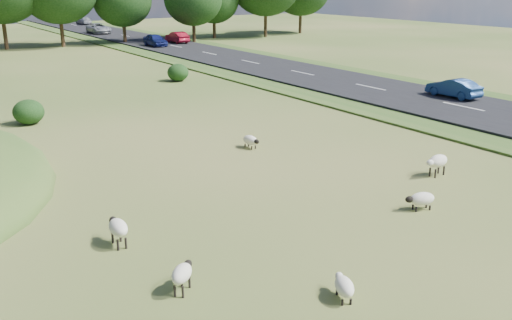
{
  "coord_description": "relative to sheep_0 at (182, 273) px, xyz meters",
  "views": [
    {
      "loc": [
        -9.7,
        -13.57,
        7.69
      ],
      "look_at": [
        2.0,
        4.0,
        1.0
      ],
      "focal_mm": 40.0,
      "sensor_mm": 36.0,
      "label": 1
    }
  ],
  "objects": [
    {
      "name": "car_3",
      "position": [
        25.97,
        53.19,
        0.4
      ],
      "size": [
        1.43,
        4.11,
        1.36
      ],
      "primitive_type": "imported",
      "rotation": [
        0.0,
        0.0,
        3.14
      ],
      "color": "maroon",
      "rests_on": "road"
    },
    {
      "name": "car_5",
      "position": [
        25.97,
        11.98,
        0.34
      ],
      "size": [
        1.3,
        3.73,
        1.23
      ],
      "primitive_type": "imported",
      "rotation": [
        0.0,
        0.0,
        3.14
      ],
      "color": "navy",
      "rests_on": "road"
    },
    {
      "name": "sheep_4",
      "position": [
        3.21,
        -2.57,
        -0.15
      ],
      "size": [
        0.77,
        1.06,
        0.59
      ],
      "rotation": [
        0.0,
        0.0,
        1.13
      ],
      "color": "beige",
      "rests_on": "ground"
    },
    {
      "name": "sheep_5",
      "position": [
        12.78,
        2.43,
        0.1
      ],
      "size": [
        1.26,
        0.64,
        0.9
      ],
      "rotation": [
        0.0,
        0.0,
        3.24
      ],
      "color": "beige",
      "rests_on": "ground"
    },
    {
      "name": "shrubs",
      "position": [
        2.16,
        26.44,
        0.15
      ],
      "size": [
        26.15,
        10.82,
        1.38
      ],
      "color": "black",
      "rests_on": "ground"
    },
    {
      "name": "car_2",
      "position": [
        22.17,
        71.04,
        0.45
      ],
      "size": [
        2.42,
        5.24,
        1.46
      ],
      "primitive_type": "imported",
      "color": "#A9ACB1",
      "rests_on": "road"
    },
    {
      "name": "sheep_3",
      "position": [
        8.65,
        10.05,
        -0.14
      ],
      "size": [
        0.55,
        1.09,
        0.61
      ],
      "rotation": [
        0.0,
        0.0,
        4.81
      ],
      "color": "beige",
      "rests_on": "ground"
    },
    {
      "name": "car_1",
      "position": [
        22.17,
        51.24,
        0.43
      ],
      "size": [
        1.67,
        4.15,
        1.41
      ],
      "primitive_type": "imported",
      "color": "navy",
      "rests_on": "road"
    },
    {
      "name": "ground",
      "position": [
        4.07,
        21.7,
        -0.53
      ],
      "size": [
        160.0,
        160.0,
        0.0
      ],
      "primitive_type": "plane",
      "color": "#335A1C",
      "rests_on": "ground"
    },
    {
      "name": "sheep_1",
      "position": [
        -0.4,
        3.48,
        0.07
      ],
      "size": [
        0.58,
        1.19,
        0.85
      ],
      "rotation": [
        0.0,
        0.0,
        1.5
      ],
      "color": "beige",
      "rests_on": "ground"
    },
    {
      "name": "sheep_2",
      "position": [
        9.4,
        0.32,
        -0.12
      ],
      "size": [
        1.17,
        0.75,
        0.64
      ],
      "rotation": [
        0.0,
        0.0,
        2.83
      ],
      "color": "beige",
      "rests_on": "ground"
    },
    {
      "name": "car_4",
      "position": [
        25.97,
        90.02,
        0.36
      ],
      "size": [
        1.79,
        4.4,
        1.28
      ],
      "primitive_type": "imported",
      "rotation": [
        0.0,
        0.0,
        3.14
      ],
      "color": "#A6AAAE",
      "rests_on": "road"
    },
    {
      "name": "road",
      "position": [
        24.07,
        31.7,
        -0.4
      ],
      "size": [
        8.0,
        150.0,
        0.25
      ],
      "primitive_type": "cube",
      "color": "black",
      "rests_on": "ground"
    },
    {
      "name": "sheep_0",
      "position": [
        0.0,
        0.0,
        0.0
      ],
      "size": [
        0.98,
        0.95,
        0.75
      ],
      "rotation": [
        0.0,
        0.0,
        0.75
      ],
      "color": "beige",
      "rests_on": "ground"
    }
  ]
}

